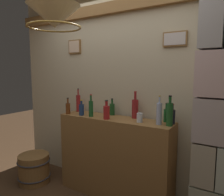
% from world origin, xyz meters
% --- Properties ---
extents(panelled_rear_partition, '(3.59, 0.15, 2.71)m').
position_xyz_m(panelled_rear_partition, '(-0.00, 1.10, 1.42)').
color(panelled_rear_partition, beige).
rests_on(panelled_rear_partition, ground).
extents(stone_pillar, '(0.46, 0.37, 2.64)m').
position_xyz_m(stone_pillar, '(1.15, 0.94, 1.31)').
color(stone_pillar, '#A3A58B').
rests_on(stone_pillar, ground).
extents(bar_shelf_unit, '(1.45, 0.36, 1.01)m').
position_xyz_m(bar_shelf_unit, '(0.00, 0.84, 0.50)').
color(bar_shelf_unit, olive).
rests_on(bar_shelf_unit, ground).
extents(liquor_bottle_rye, '(0.06, 0.06, 0.22)m').
position_xyz_m(liquor_bottle_rye, '(-0.65, 0.73, 1.09)').
color(liquor_bottle_rye, brown).
rests_on(liquor_bottle_rye, bar_shelf_unit).
extents(liquor_bottle_rum, '(0.06, 0.06, 0.31)m').
position_xyz_m(liquor_bottle_rum, '(0.57, 0.82, 1.13)').
color(liquor_bottle_rum, '#A7B4D6').
rests_on(liquor_bottle_rum, bar_shelf_unit).
extents(liquor_bottle_port, '(0.07, 0.07, 0.22)m').
position_xyz_m(liquor_bottle_port, '(-0.11, 0.98, 1.09)').
color(liquor_bottle_port, '#1B4A20').
rests_on(liquor_bottle_port, bar_shelf_unit).
extents(liquor_bottle_sherry, '(0.07, 0.07, 0.32)m').
position_xyz_m(liquor_bottle_sherry, '(0.69, 0.82, 1.14)').
color(liquor_bottle_sherry, '#1B5122').
rests_on(liquor_bottle_sherry, bar_shelf_unit).
extents(liquor_bottle_vodka, '(0.05, 0.05, 0.21)m').
position_xyz_m(liquor_bottle_vodka, '(0.60, 0.97, 1.09)').
color(liquor_bottle_vodka, '#195725').
rests_on(liquor_bottle_vodka, bar_shelf_unit).
extents(liquor_bottle_scotch, '(0.07, 0.07, 0.22)m').
position_xyz_m(liquor_bottle_scotch, '(0.68, 0.92, 1.10)').
color(liquor_bottle_scotch, black).
rests_on(liquor_bottle_scotch, bar_shelf_unit).
extents(liquor_bottle_mezcal, '(0.06, 0.06, 0.28)m').
position_xyz_m(liquor_bottle_mezcal, '(-0.29, 0.76, 1.12)').
color(liquor_bottle_mezcal, '#195024').
rests_on(liquor_bottle_mezcal, bar_shelf_unit).
extents(liquor_bottle_bourbon, '(0.08, 0.08, 0.33)m').
position_xyz_m(liquor_bottle_bourbon, '(0.22, 0.97, 1.13)').
color(liquor_bottle_bourbon, maroon).
rests_on(liquor_bottle_bourbon, bar_shelf_unit).
extents(liquor_bottle_whiskey, '(0.06, 0.06, 0.33)m').
position_xyz_m(liquor_bottle_whiskey, '(-0.65, 0.93, 1.13)').
color(liquor_bottle_whiskey, maroon).
rests_on(liquor_bottle_whiskey, bar_shelf_unit).
extents(liquor_bottle_vermouth, '(0.08, 0.08, 0.23)m').
position_xyz_m(liquor_bottle_vermouth, '(-0.05, 0.74, 1.10)').
color(liquor_bottle_vermouth, '#A31E20').
rests_on(liquor_bottle_vermouth, bar_shelf_unit).
extents(liquor_bottle_tequila, '(0.07, 0.07, 0.20)m').
position_xyz_m(liquor_bottle_tequila, '(-0.44, 0.76, 1.09)').
color(liquor_bottle_tequila, navy).
rests_on(liquor_bottle_tequila, bar_shelf_unit).
extents(glass_tumbler_rocks, '(0.07, 0.07, 0.10)m').
position_xyz_m(glass_tumbler_rocks, '(0.35, 0.81, 1.06)').
color(glass_tumbler_rocks, silver).
rests_on(glass_tumbler_rocks, bar_shelf_unit).
extents(pendant_lamp, '(0.49, 0.49, 0.65)m').
position_xyz_m(pendant_lamp, '(-0.21, 0.12, 2.07)').
color(pendant_lamp, beige).
extents(wooden_barrel, '(0.45, 0.45, 0.40)m').
position_xyz_m(wooden_barrel, '(-1.14, 0.53, 0.20)').
color(wooden_barrel, olive).
rests_on(wooden_barrel, ground).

